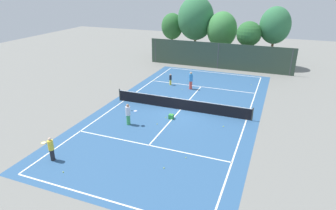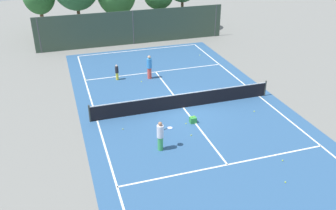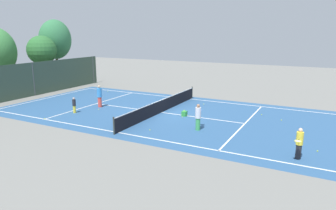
{
  "view_description": "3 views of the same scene",
  "coord_description": "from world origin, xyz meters",
  "px_view_note": "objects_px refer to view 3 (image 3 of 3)",
  "views": [
    {
      "loc": [
        7.4,
        -21.69,
        9.98
      ],
      "look_at": [
        -0.42,
        -1.86,
        1.08
      ],
      "focal_mm": 31.37,
      "sensor_mm": 36.0,
      "label": 1
    },
    {
      "loc": [
        -7.28,
        -19.52,
        10.86
      ],
      "look_at": [
        -1.48,
        -1.41,
        1.11
      ],
      "focal_mm": 39.18,
      "sensor_mm": 36.0,
      "label": 2
    },
    {
      "loc": [
        -19.96,
        -10.99,
        5.96
      ],
      "look_at": [
        -1.27,
        -1.23,
        0.99
      ],
      "focal_mm": 32.92,
      "sensor_mm": 36.0,
      "label": 3
    }
  ],
  "objects_px": {
    "player_3": "(198,117)",
    "tennis_ball_7": "(108,92)",
    "tennis_ball_0": "(99,109)",
    "tennis_ball_8": "(281,120)",
    "tennis_ball_3": "(198,120)",
    "tennis_ball_4": "(317,151)",
    "tennis_ball_2": "(182,117)",
    "tennis_ball_6": "(45,119)",
    "ball_crate": "(184,114)",
    "tennis_ball_5": "(262,115)",
    "tennis_ball_1": "(150,130)",
    "player_2": "(74,105)",
    "player_1": "(299,143)",
    "player_0": "(100,96)",
    "tennis_ball_9": "(204,104)"
  },
  "relations": [
    {
      "from": "player_0",
      "to": "ball_crate",
      "type": "relative_size",
      "value": 4.24
    },
    {
      "from": "player_0",
      "to": "player_1",
      "type": "xyz_separation_m",
      "value": [
        -3.92,
        -15.45,
        -0.12
      ]
    },
    {
      "from": "tennis_ball_4",
      "to": "tennis_ball_8",
      "type": "height_order",
      "value": "same"
    },
    {
      "from": "tennis_ball_0",
      "to": "tennis_ball_4",
      "type": "relative_size",
      "value": 1.0
    },
    {
      "from": "tennis_ball_8",
      "to": "player_0",
      "type": "bearing_deg",
      "value": 101.15
    },
    {
      "from": "tennis_ball_0",
      "to": "tennis_ball_8",
      "type": "distance_m",
      "value": 13.72
    },
    {
      "from": "tennis_ball_0",
      "to": "tennis_ball_7",
      "type": "distance_m",
      "value": 7.55
    },
    {
      "from": "tennis_ball_2",
      "to": "tennis_ball_4",
      "type": "relative_size",
      "value": 1.0
    },
    {
      "from": "tennis_ball_1",
      "to": "tennis_ball_6",
      "type": "relative_size",
      "value": 1.0
    },
    {
      "from": "tennis_ball_3",
      "to": "tennis_ball_7",
      "type": "relative_size",
      "value": 1.0
    },
    {
      "from": "tennis_ball_5",
      "to": "tennis_ball_9",
      "type": "xyz_separation_m",
      "value": [
        1.28,
        5.07,
        0.0
      ]
    },
    {
      "from": "player_2",
      "to": "tennis_ball_1",
      "type": "relative_size",
      "value": 18.1
    },
    {
      "from": "ball_crate",
      "to": "tennis_ball_6",
      "type": "distance_m",
      "value": 9.96
    },
    {
      "from": "player_1",
      "to": "tennis_ball_6",
      "type": "xyz_separation_m",
      "value": [
        -0.73,
        16.55,
        -0.77
      ]
    },
    {
      "from": "tennis_ball_2",
      "to": "tennis_ball_6",
      "type": "height_order",
      "value": "same"
    },
    {
      "from": "tennis_ball_2",
      "to": "tennis_ball_7",
      "type": "height_order",
      "value": "same"
    },
    {
      "from": "player_2",
      "to": "tennis_ball_1",
      "type": "distance_m",
      "value": 7.4
    },
    {
      "from": "tennis_ball_1",
      "to": "tennis_ball_7",
      "type": "bearing_deg",
      "value": 49.15
    },
    {
      "from": "ball_crate",
      "to": "tennis_ball_3",
      "type": "relative_size",
      "value": 6.45
    },
    {
      "from": "tennis_ball_6",
      "to": "tennis_ball_1",
      "type": "bearing_deg",
      "value": -81.3
    },
    {
      "from": "player_2",
      "to": "player_3",
      "type": "relative_size",
      "value": 0.72
    },
    {
      "from": "player_3",
      "to": "tennis_ball_7",
      "type": "xyz_separation_m",
      "value": [
        7.54,
        13.05,
        -0.83
      ]
    },
    {
      "from": "tennis_ball_3",
      "to": "tennis_ball_5",
      "type": "xyz_separation_m",
      "value": [
        3.51,
        -3.63,
        0.0
      ]
    },
    {
      "from": "tennis_ball_4",
      "to": "tennis_ball_8",
      "type": "relative_size",
      "value": 1.0
    },
    {
      "from": "player_1",
      "to": "tennis_ball_6",
      "type": "distance_m",
      "value": 16.59
    },
    {
      "from": "tennis_ball_4",
      "to": "tennis_ball_5",
      "type": "relative_size",
      "value": 1.0
    },
    {
      "from": "player_0",
      "to": "tennis_ball_0",
      "type": "relative_size",
      "value": 27.38
    },
    {
      "from": "player_1",
      "to": "ball_crate",
      "type": "height_order",
      "value": "player_1"
    },
    {
      "from": "tennis_ball_9",
      "to": "tennis_ball_6",
      "type": "bearing_deg",
      "value": 138.79
    },
    {
      "from": "player_3",
      "to": "ball_crate",
      "type": "relative_size",
      "value": 3.92
    },
    {
      "from": "player_3",
      "to": "tennis_ball_9",
      "type": "xyz_separation_m",
      "value": [
        6.81,
        2.23,
        -0.83
      ]
    },
    {
      "from": "player_0",
      "to": "tennis_ball_0",
      "type": "distance_m",
      "value": 1.27
    },
    {
      "from": "tennis_ball_1",
      "to": "tennis_ball_0",
      "type": "bearing_deg",
      "value": 66.97
    },
    {
      "from": "tennis_ball_4",
      "to": "tennis_ball_7",
      "type": "bearing_deg",
      "value": 67.94
    },
    {
      "from": "tennis_ball_7",
      "to": "tennis_ball_9",
      "type": "xyz_separation_m",
      "value": [
        -0.74,
        -10.82,
        0.0
      ]
    },
    {
      "from": "tennis_ball_4",
      "to": "tennis_ball_3",
      "type": "bearing_deg",
      "value": 71.62
    },
    {
      "from": "player_3",
      "to": "ball_crate",
      "type": "bearing_deg",
      "value": 38.92
    },
    {
      "from": "tennis_ball_0",
      "to": "tennis_ball_7",
      "type": "xyz_separation_m",
      "value": [
        6.33,
        4.11,
        0.0
      ]
    },
    {
      "from": "player_0",
      "to": "player_2",
      "type": "distance_m",
      "value": 2.45
    },
    {
      "from": "tennis_ball_2",
      "to": "player_1",
      "type": "bearing_deg",
      "value": -117.1
    },
    {
      "from": "tennis_ball_7",
      "to": "tennis_ball_9",
      "type": "distance_m",
      "value": 10.84
    },
    {
      "from": "player_0",
      "to": "tennis_ball_0",
      "type": "xyz_separation_m",
      "value": [
        -0.75,
        -0.5,
        -0.89
      ]
    },
    {
      "from": "tennis_ball_0",
      "to": "tennis_ball_9",
      "type": "height_order",
      "value": "same"
    },
    {
      "from": "tennis_ball_3",
      "to": "tennis_ball_4",
      "type": "xyz_separation_m",
      "value": [
        -2.53,
        -7.61,
        0.0
      ]
    },
    {
      "from": "player_3",
      "to": "tennis_ball_5",
      "type": "distance_m",
      "value": 6.27
    },
    {
      "from": "player_2",
      "to": "player_3",
      "type": "bearing_deg",
      "value": -87.6
    },
    {
      "from": "tennis_ball_4",
      "to": "tennis_ball_7",
      "type": "height_order",
      "value": "same"
    },
    {
      "from": "player_1",
      "to": "tennis_ball_4",
      "type": "bearing_deg",
      "value": -29.27
    },
    {
      "from": "player_1",
      "to": "tennis_ball_0",
      "type": "height_order",
      "value": "player_1"
    },
    {
      "from": "player_1",
      "to": "tennis_ball_2",
      "type": "height_order",
      "value": "player_1"
    }
  ]
}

